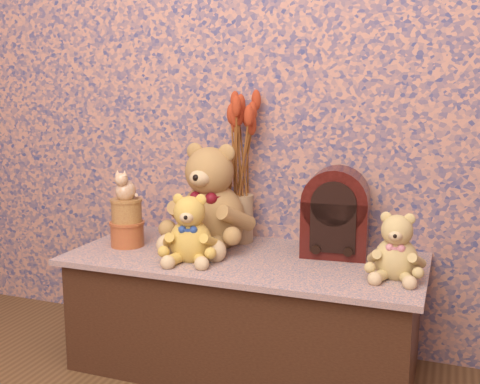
# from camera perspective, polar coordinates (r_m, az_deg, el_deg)

# --- Properties ---
(display_shelf) EXTENTS (1.25, 0.57, 0.42)m
(display_shelf) POSITION_cam_1_polar(r_m,az_deg,el_deg) (2.13, 0.48, -11.79)
(display_shelf) COLOR #3D557C
(display_shelf) RESTS_ON ground
(teddy_large) EXTENTS (0.35, 0.41, 0.42)m
(teddy_large) POSITION_cam_1_polar(r_m,az_deg,el_deg) (2.15, -2.79, 0.07)
(teddy_large) COLOR #A98341
(teddy_large) RESTS_ON display_shelf
(teddy_medium) EXTENTS (0.25, 0.28, 0.25)m
(teddy_medium) POSITION_cam_1_polar(r_m,az_deg,el_deg) (1.99, -4.95, -3.23)
(teddy_medium) COLOR #B78233
(teddy_medium) RESTS_ON display_shelf
(teddy_small) EXTENTS (0.18, 0.21, 0.23)m
(teddy_small) POSITION_cam_1_polar(r_m,az_deg,el_deg) (1.87, 15.29, -4.87)
(teddy_small) COLOR tan
(teddy_small) RESTS_ON display_shelf
(cathedral_radio) EXTENTS (0.24, 0.18, 0.32)m
(cathedral_radio) POSITION_cam_1_polar(r_m,az_deg,el_deg) (2.06, 9.48, -1.93)
(cathedral_radio) COLOR #390D0A
(cathedral_radio) RESTS_ON display_shelf
(ceramic_vase) EXTENTS (0.14, 0.14, 0.18)m
(ceramic_vase) POSITION_cam_1_polar(r_m,az_deg,el_deg) (2.23, -0.09, -2.61)
(ceramic_vase) COLOR tan
(ceramic_vase) RESTS_ON display_shelf
(dried_stalks) EXTENTS (0.27, 0.27, 0.41)m
(dried_stalks) POSITION_cam_1_polar(r_m,az_deg,el_deg) (2.18, -0.09, 4.99)
(dried_stalks) COLOR #B2391C
(dried_stalks) RESTS_ON ceramic_vase
(biscuit_tin_lower) EXTENTS (0.15, 0.15, 0.09)m
(biscuit_tin_lower) POSITION_cam_1_polar(r_m,az_deg,el_deg) (2.22, -11.11, -4.12)
(biscuit_tin_lower) COLOR #CA813B
(biscuit_tin_lower) RESTS_ON display_shelf
(biscuit_tin_upper) EXTENTS (0.12, 0.12, 0.09)m
(biscuit_tin_upper) POSITION_cam_1_polar(r_m,az_deg,el_deg) (2.20, -11.19, -1.87)
(biscuit_tin_upper) COLOR #D7B55E
(biscuit_tin_upper) RESTS_ON biscuit_tin_lower
(cat_figurine) EXTENTS (0.09, 0.10, 0.12)m
(cat_figurine) POSITION_cam_1_polar(r_m,az_deg,el_deg) (2.18, -11.29, 0.77)
(cat_figurine) COLOR silver
(cat_figurine) RESTS_ON biscuit_tin_upper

